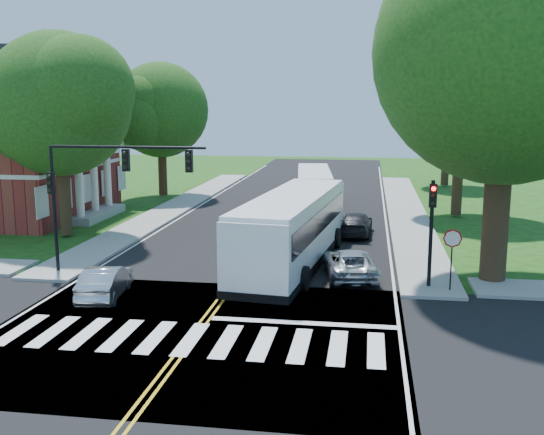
% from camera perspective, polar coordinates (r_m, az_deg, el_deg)
% --- Properties ---
extents(ground, '(140.00, 140.00, 0.00)m').
position_cam_1_polar(ground, '(21.82, -6.92, -10.33)').
color(ground, '#164010').
rests_on(ground, ground).
extents(road, '(14.00, 96.00, 0.01)m').
position_cam_1_polar(road, '(38.81, 0.21, -1.05)').
color(road, black).
rests_on(road, ground).
extents(cross_road, '(60.00, 12.00, 0.01)m').
position_cam_1_polar(cross_road, '(21.81, -6.92, -10.32)').
color(cross_road, black).
rests_on(cross_road, ground).
extents(center_line, '(0.36, 70.00, 0.01)m').
position_cam_1_polar(center_line, '(42.70, 1.00, 0.01)').
color(center_line, gold).
rests_on(center_line, road).
extents(edge_line_w, '(0.12, 70.00, 0.01)m').
position_cam_1_polar(edge_line_w, '(44.11, -7.79, 0.25)').
color(edge_line_w, silver).
rests_on(edge_line_w, road).
extents(edge_line_e, '(0.12, 70.00, 0.01)m').
position_cam_1_polar(edge_line_e, '(42.35, 10.16, -0.24)').
color(edge_line_e, silver).
rests_on(edge_line_e, road).
extents(crosswalk, '(12.60, 3.00, 0.01)m').
position_cam_1_polar(crosswalk, '(21.36, -7.29, -10.75)').
color(crosswalk, silver).
rests_on(crosswalk, road).
extents(stop_bar, '(6.60, 0.40, 0.01)m').
position_cam_1_polar(stop_bar, '(22.67, 2.86, -9.41)').
color(stop_bar, silver).
rests_on(stop_bar, road).
extents(sidewalk_nw, '(2.60, 40.00, 0.15)m').
position_cam_1_polar(sidewalk_nw, '(47.37, -8.50, 1.00)').
color(sidewalk_nw, gray).
rests_on(sidewalk_nw, ground).
extents(sidewalk_ne, '(2.60, 40.00, 0.15)m').
position_cam_1_polar(sidewalk_ne, '(45.35, 11.97, 0.48)').
color(sidewalk_ne, gray).
rests_on(sidewalk_ne, ground).
extents(tree_ne_big, '(10.80, 10.80, 14.91)m').
position_cam_1_polar(tree_ne_big, '(28.21, 20.27, 13.69)').
color(tree_ne_big, '#382A16').
rests_on(tree_ne_big, ground).
extents(tree_west_near, '(8.00, 8.00, 11.40)m').
position_cam_1_polar(tree_west_near, '(37.74, -18.54, 9.60)').
color(tree_west_near, '#382A16').
rests_on(tree_west_near, ground).
extents(tree_west_far, '(7.60, 7.60, 10.67)m').
position_cam_1_polar(tree_west_far, '(52.34, -9.94, 9.46)').
color(tree_west_far, '#382A16').
rests_on(tree_west_far, ground).
extents(tree_east_mid, '(8.40, 8.40, 11.93)m').
position_cam_1_polar(tree_east_mid, '(44.02, 16.65, 10.16)').
color(tree_east_mid, '#382A16').
rests_on(tree_east_mid, ground).
extents(tree_east_far, '(7.20, 7.20, 10.34)m').
position_cam_1_polar(tree_east_far, '(60.03, 15.49, 9.21)').
color(tree_east_far, '#382A16').
rests_on(tree_east_far, ground).
extents(signal_nw, '(7.15, 0.46, 5.66)m').
position_cam_1_polar(signal_nw, '(28.66, -14.99, 3.39)').
color(signal_nw, black).
rests_on(signal_nw, ground).
extents(signal_ne, '(0.30, 0.46, 4.40)m').
position_cam_1_polar(signal_ne, '(26.62, 14.12, -0.16)').
color(signal_ne, black).
rests_on(signal_ne, ground).
extents(stop_sign, '(0.76, 0.08, 2.53)m').
position_cam_1_polar(stop_sign, '(26.44, 15.85, -2.38)').
color(stop_sign, black).
rests_on(stop_sign, ground).
extents(bus_lead, '(4.28, 13.30, 3.38)m').
position_cam_1_polar(bus_lead, '(29.92, 1.83, -0.99)').
color(bus_lead, white).
rests_on(bus_lead, road).
extents(bus_follow, '(3.52, 11.00, 2.79)m').
position_cam_1_polar(bus_follow, '(46.23, 3.79, 2.63)').
color(bus_follow, white).
rests_on(bus_follow, road).
extents(hatchback, '(1.90, 4.06, 1.29)m').
position_cam_1_polar(hatchback, '(26.12, -14.71, -5.59)').
color(hatchback, '#ADB0B5').
rests_on(hatchback, road).
extents(suv, '(2.76, 4.82, 1.26)m').
position_cam_1_polar(suv, '(28.31, 7.00, -4.11)').
color(suv, '#B7B9BF').
rests_on(suv, road).
extents(dark_sedan, '(1.99, 4.56, 1.30)m').
position_cam_1_polar(dark_sedan, '(37.38, 7.51, -0.55)').
color(dark_sedan, black).
rests_on(dark_sedan, road).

